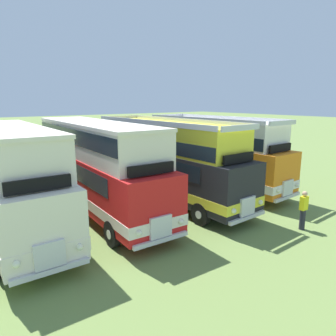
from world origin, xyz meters
TOP-DOWN VIEW (x-y plane):
  - ground_plane at (0.00, 0.00)m, footprint 200.00×200.00m
  - bus_second_in_row at (-3.89, -0.10)m, footprint 2.79×10.02m
  - bus_third_in_row at (0.00, 0.44)m, footprint 2.97×11.65m
  - bus_fourth_in_row at (3.89, -0.11)m, footprint 2.81×11.35m
  - bus_fifth_in_row at (7.79, 0.08)m, footprint 2.93×10.52m
  - marshal_person at (6.07, -7.21)m, footprint 0.36×0.24m

SIDE VIEW (x-z plane):
  - ground_plane at x=0.00m, z-range 0.00..0.00m
  - marshal_person at x=6.07m, z-range 0.02..1.75m
  - bus_fifth_in_row at x=7.79m, z-range 0.10..4.62m
  - bus_fourth_in_row at x=3.89m, z-range 0.10..4.62m
  - bus_second_in_row at x=-3.89m, z-range 0.22..4.71m
  - bus_third_in_row at x=0.00m, z-range 0.23..4.72m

